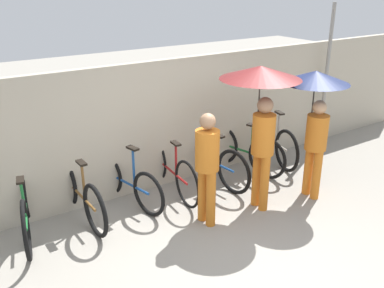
{
  "coord_description": "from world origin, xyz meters",
  "views": [
    {
      "loc": [
        -3.05,
        -3.29,
        3.17
      ],
      "look_at": [
        0.0,
        1.33,
        1.0
      ],
      "focal_mm": 40.0,
      "sensor_mm": 36.0,
      "label": 1
    }
  ],
  "objects_px": {
    "pedestrian_center": "(261,95)",
    "parked_bicycle_0": "(26,208)",
    "parked_bicycle_1": "(80,194)",
    "parked_bicycle_2": "(127,182)",
    "parked_bicycle_4": "(210,160)",
    "parked_bicycle_5": "(243,150)",
    "pedestrian_trailing": "(316,100)",
    "parked_bicycle_3": "(170,169)",
    "pedestrian_leading": "(207,162)",
    "parked_bicycle_6": "(272,140)"
  },
  "relations": [
    {
      "from": "parked_bicycle_2",
      "to": "parked_bicycle_4",
      "type": "relative_size",
      "value": 0.88
    },
    {
      "from": "pedestrian_trailing",
      "to": "parked_bicycle_3",
      "type": "bearing_deg",
      "value": 149.25
    },
    {
      "from": "parked_bicycle_5",
      "to": "parked_bicycle_0",
      "type": "bearing_deg",
      "value": 75.94
    },
    {
      "from": "parked_bicycle_0",
      "to": "pedestrian_trailing",
      "type": "xyz_separation_m",
      "value": [
        3.91,
        -1.22,
        1.12
      ]
    },
    {
      "from": "parked_bicycle_2",
      "to": "pedestrian_center",
      "type": "xyz_separation_m",
      "value": [
        1.57,
        -1.07,
        1.32
      ]
    },
    {
      "from": "parked_bicycle_4",
      "to": "parked_bicycle_5",
      "type": "bearing_deg",
      "value": -93.33
    },
    {
      "from": "parked_bicycle_3",
      "to": "pedestrian_trailing",
      "type": "height_order",
      "value": "pedestrian_trailing"
    },
    {
      "from": "parked_bicycle_6",
      "to": "parked_bicycle_5",
      "type": "bearing_deg",
      "value": 107.13
    },
    {
      "from": "parked_bicycle_1",
      "to": "parked_bicycle_5",
      "type": "height_order",
      "value": "parked_bicycle_1"
    },
    {
      "from": "parked_bicycle_3",
      "to": "pedestrian_center",
      "type": "height_order",
      "value": "pedestrian_center"
    },
    {
      "from": "parked_bicycle_0",
      "to": "pedestrian_leading",
      "type": "xyz_separation_m",
      "value": [
        2.12,
        -1.05,
        0.52
      ]
    },
    {
      "from": "parked_bicycle_4",
      "to": "parked_bicycle_0",
      "type": "bearing_deg",
      "value": 83.48
    },
    {
      "from": "parked_bicycle_0",
      "to": "parked_bicycle_5",
      "type": "bearing_deg",
      "value": -76.9
    },
    {
      "from": "parked_bicycle_4",
      "to": "pedestrian_leading",
      "type": "relative_size",
      "value": 1.15
    },
    {
      "from": "parked_bicycle_4",
      "to": "pedestrian_trailing",
      "type": "bearing_deg",
      "value": -145.65
    },
    {
      "from": "pedestrian_center",
      "to": "parked_bicycle_0",
      "type": "bearing_deg",
      "value": 164.51
    },
    {
      "from": "parked_bicycle_5",
      "to": "pedestrian_leading",
      "type": "distance_m",
      "value": 1.92
    },
    {
      "from": "parked_bicycle_5",
      "to": "pedestrian_trailing",
      "type": "bearing_deg",
      "value": 178.78
    },
    {
      "from": "parked_bicycle_4",
      "to": "pedestrian_trailing",
      "type": "height_order",
      "value": "pedestrian_trailing"
    },
    {
      "from": "parked_bicycle_0",
      "to": "parked_bicycle_4",
      "type": "xyz_separation_m",
      "value": [
        2.91,
        -0.03,
        -0.01
      ]
    },
    {
      "from": "parked_bicycle_1",
      "to": "parked_bicycle_3",
      "type": "height_order",
      "value": "parked_bicycle_3"
    },
    {
      "from": "pedestrian_center",
      "to": "parked_bicycle_4",
      "type": "bearing_deg",
      "value": 99.76
    },
    {
      "from": "parked_bicycle_5",
      "to": "parked_bicycle_6",
      "type": "xyz_separation_m",
      "value": [
        0.73,
        0.04,
        0.01
      ]
    },
    {
      "from": "pedestrian_leading",
      "to": "parked_bicycle_6",
      "type": "bearing_deg",
      "value": 22.71
    },
    {
      "from": "parked_bicycle_3",
      "to": "pedestrian_leading",
      "type": "height_order",
      "value": "pedestrian_leading"
    },
    {
      "from": "parked_bicycle_3",
      "to": "parked_bicycle_6",
      "type": "height_order",
      "value": "parked_bicycle_3"
    },
    {
      "from": "parked_bicycle_5",
      "to": "pedestrian_leading",
      "type": "xyz_separation_m",
      "value": [
        -1.51,
        -1.05,
        0.53
      ]
    },
    {
      "from": "parked_bicycle_3",
      "to": "parked_bicycle_6",
      "type": "bearing_deg",
      "value": -84.4
    },
    {
      "from": "parked_bicycle_6",
      "to": "pedestrian_center",
      "type": "height_order",
      "value": "pedestrian_center"
    },
    {
      "from": "parked_bicycle_3",
      "to": "parked_bicycle_1",
      "type": "bearing_deg",
      "value": 94.83
    },
    {
      "from": "parked_bicycle_3",
      "to": "pedestrian_trailing",
      "type": "distance_m",
      "value": 2.41
    },
    {
      "from": "parked_bicycle_4",
      "to": "pedestrian_leading",
      "type": "xyz_separation_m",
      "value": [
        -0.79,
        -1.02,
        0.54
      ]
    },
    {
      "from": "parked_bicycle_2",
      "to": "parked_bicycle_6",
      "type": "xyz_separation_m",
      "value": [
        2.91,
        0.01,
        0.04
      ]
    },
    {
      "from": "parked_bicycle_5",
      "to": "pedestrian_center",
      "type": "bearing_deg",
      "value": 135.2
    },
    {
      "from": "pedestrian_center",
      "to": "parked_bicycle_1",
      "type": "bearing_deg",
      "value": 158.97
    },
    {
      "from": "parked_bicycle_2",
      "to": "pedestrian_trailing",
      "type": "xyz_separation_m",
      "value": [
        2.46,
        -1.25,
        1.16
      ]
    },
    {
      "from": "parked_bicycle_4",
      "to": "parked_bicycle_1",
      "type": "bearing_deg",
      "value": 83.06
    },
    {
      "from": "parked_bicycle_1",
      "to": "parked_bicycle_5",
      "type": "distance_m",
      "value": 2.91
    },
    {
      "from": "pedestrian_leading",
      "to": "parked_bicycle_3",
      "type": "bearing_deg",
      "value": 83.43
    },
    {
      "from": "parked_bicycle_1",
      "to": "parked_bicycle_5",
      "type": "bearing_deg",
      "value": -91.51
    },
    {
      "from": "parked_bicycle_2",
      "to": "pedestrian_center",
      "type": "distance_m",
      "value": 2.31
    },
    {
      "from": "parked_bicycle_0",
      "to": "parked_bicycle_5",
      "type": "height_order",
      "value": "parked_bicycle_0"
    },
    {
      "from": "parked_bicycle_2",
      "to": "pedestrian_trailing",
      "type": "relative_size",
      "value": 0.83
    },
    {
      "from": "pedestrian_leading",
      "to": "pedestrian_trailing",
      "type": "bearing_deg",
      "value": -8.68
    },
    {
      "from": "parked_bicycle_3",
      "to": "pedestrian_center",
      "type": "distance_m",
      "value": 1.86
    },
    {
      "from": "parked_bicycle_3",
      "to": "parked_bicycle_5",
      "type": "height_order",
      "value": "parked_bicycle_3"
    },
    {
      "from": "parked_bicycle_0",
      "to": "pedestrian_leading",
      "type": "height_order",
      "value": "pedestrian_leading"
    },
    {
      "from": "parked_bicycle_1",
      "to": "pedestrian_trailing",
      "type": "relative_size",
      "value": 0.91
    },
    {
      "from": "parked_bicycle_3",
      "to": "pedestrian_leading",
      "type": "bearing_deg",
      "value": -178.6
    },
    {
      "from": "parked_bicycle_1",
      "to": "parked_bicycle_2",
      "type": "height_order",
      "value": "parked_bicycle_1"
    }
  ]
}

